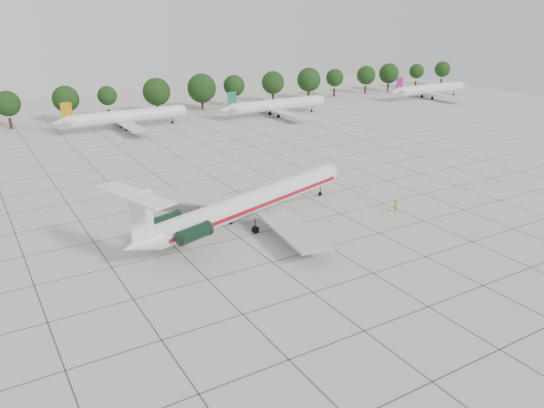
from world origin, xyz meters
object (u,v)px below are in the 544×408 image
object	(u,v)px
bg_airliner_d	(277,105)
ground_crew	(395,206)
main_airliner	(245,204)
bg_airliner_c	(126,117)
bg_airliner_e	(430,89)

from	to	relation	value
bg_airliner_d	ground_crew	bearing A→B (deg)	-108.23
bg_airliner_d	main_airliner	bearing A→B (deg)	-124.58
ground_crew	bg_airliner_c	size ratio (longest dim) A/B	0.07
main_airliner	bg_airliner_d	bearing A→B (deg)	37.82
bg_airliner_c	bg_airliner_d	xyz separation A→B (m)	(39.00, -4.86, 0.00)
ground_crew	main_airliner	bearing A→B (deg)	-52.41
bg_airliner_c	bg_airliner_d	world-z (taller)	same
ground_crew	bg_airliner_e	bearing A→B (deg)	-175.29
ground_crew	bg_airliner_c	world-z (taller)	bg_airliner_c
main_airliner	bg_airliner_d	size ratio (longest dim) A/B	1.33
main_airliner	bg_airliner_c	bearing A→B (deg)	68.55
bg_airliner_d	bg_airliner_e	size ratio (longest dim) A/B	1.00
bg_airliner_e	ground_crew	bearing A→B (deg)	-139.05
bg_airliner_d	bg_airliner_e	world-z (taller)	same
main_airliner	ground_crew	xyz separation A→B (m)	(20.79, -6.03, -2.23)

